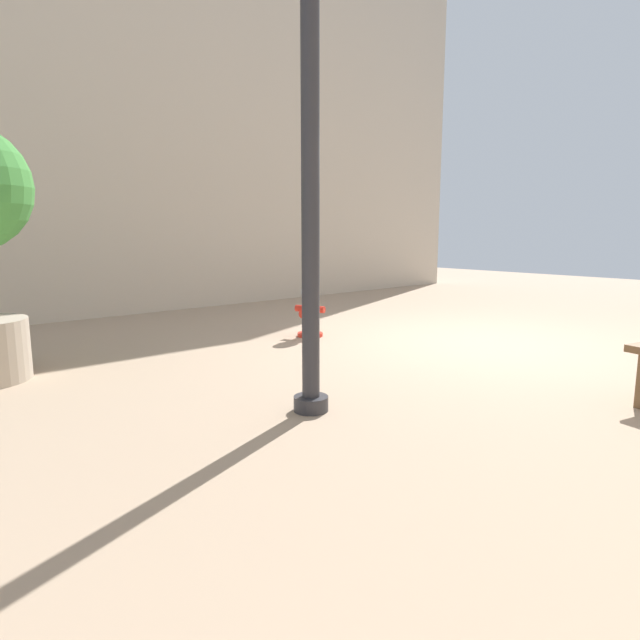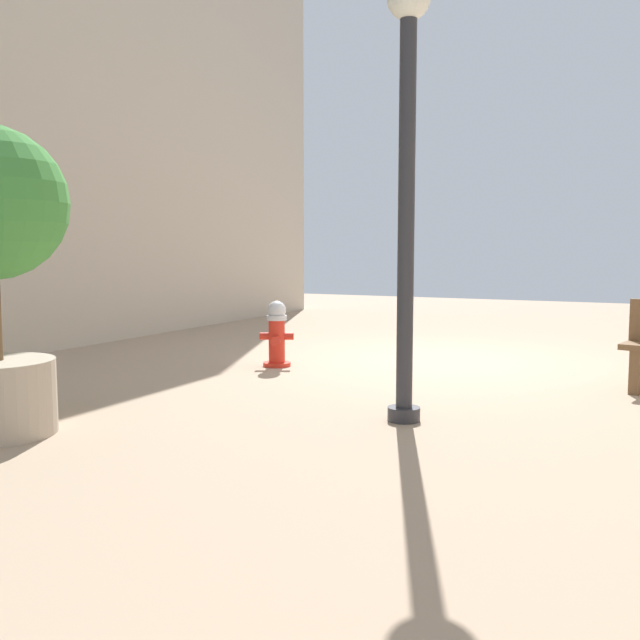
# 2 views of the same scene
# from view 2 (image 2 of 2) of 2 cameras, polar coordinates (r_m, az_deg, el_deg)

# --- Properties ---
(ground_plane) EXTENTS (23.40, 23.40, 0.00)m
(ground_plane) POSITION_cam_2_polar(r_m,az_deg,el_deg) (9.44, 9.77, -3.28)
(ground_plane) COLOR tan
(fire_hydrant) EXTENTS (0.42, 0.41, 0.83)m
(fire_hydrant) POSITION_cam_2_polar(r_m,az_deg,el_deg) (8.85, -3.52, -1.12)
(fire_hydrant) COLOR red
(fire_hydrant) RESTS_ON ground_plane
(street_lamp) EXTENTS (0.36, 0.36, 3.68)m
(street_lamp) POSITION_cam_2_polar(r_m,az_deg,el_deg) (6.04, 7.05, 13.57)
(street_lamp) COLOR #2D2D33
(street_lamp) RESTS_ON ground_plane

